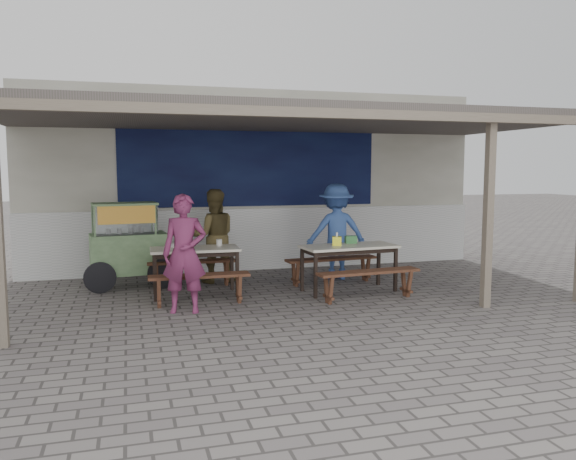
{
  "coord_description": "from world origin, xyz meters",
  "views": [
    {
      "loc": [
        -2.52,
        -7.68,
        1.96
      ],
      "look_at": [
        -0.07,
        0.9,
        0.99
      ],
      "focal_mm": 35.0,
      "sensor_mm": 36.0,
      "label": 1
    }
  ],
  "objects_px": {
    "bench_left_street": "(199,282)",
    "tissue_box": "(337,241)",
    "patron_street_side": "(184,253)",
    "bench_left_wall": "(192,267)",
    "table_right": "(349,250)",
    "table_left": "(195,253)",
    "bench_right_street": "(369,278)",
    "donation_box": "(351,240)",
    "condiment_bowl": "(174,246)",
    "patron_wall_side": "(214,236)",
    "vendor_cart": "(128,242)",
    "patron_right_table": "(336,232)",
    "bench_right_wall": "(331,264)",
    "condiment_jar": "(219,242)"
  },
  "relations": [
    {
      "from": "bench_left_wall",
      "to": "bench_right_wall",
      "type": "relative_size",
      "value": 0.89
    },
    {
      "from": "bench_right_wall",
      "to": "patron_right_table",
      "type": "xyz_separation_m",
      "value": [
        0.23,
        0.38,
        0.51
      ]
    },
    {
      "from": "vendor_cart",
      "to": "patron_wall_side",
      "type": "relative_size",
      "value": 1.07
    },
    {
      "from": "table_right",
      "to": "bench_right_street",
      "type": "relative_size",
      "value": 0.96
    },
    {
      "from": "bench_right_wall",
      "to": "patron_wall_side",
      "type": "relative_size",
      "value": 1.01
    },
    {
      "from": "table_right",
      "to": "condiment_bowl",
      "type": "distance_m",
      "value": 2.77
    },
    {
      "from": "table_right",
      "to": "condiment_bowl",
      "type": "xyz_separation_m",
      "value": [
        -2.72,
        0.52,
        0.1
      ]
    },
    {
      "from": "bench_left_street",
      "to": "patron_street_side",
      "type": "distance_m",
      "value": 0.64
    },
    {
      "from": "bench_left_wall",
      "to": "donation_box",
      "type": "height_order",
      "value": "donation_box"
    },
    {
      "from": "condiment_jar",
      "to": "tissue_box",
      "type": "bearing_deg",
      "value": -15.18
    },
    {
      "from": "patron_wall_side",
      "to": "bench_right_wall",
      "type": "bearing_deg",
      "value": 162.41
    },
    {
      "from": "table_left",
      "to": "patron_street_side",
      "type": "xyz_separation_m",
      "value": [
        -0.26,
        -1.0,
        0.15
      ]
    },
    {
      "from": "bench_right_wall",
      "to": "donation_box",
      "type": "relative_size",
      "value": 8.95
    },
    {
      "from": "table_left",
      "to": "bench_right_street",
      "type": "xyz_separation_m",
      "value": [
        2.47,
        -1.04,
        -0.33
      ]
    },
    {
      "from": "patron_street_side",
      "to": "tissue_box",
      "type": "distance_m",
      "value": 2.56
    },
    {
      "from": "condiment_bowl",
      "to": "patron_wall_side",
      "type": "bearing_deg",
      "value": 47.66
    },
    {
      "from": "donation_box",
      "to": "condiment_bowl",
      "type": "xyz_separation_m",
      "value": [
        -2.84,
        0.3,
        -0.04
      ]
    },
    {
      "from": "bench_left_wall",
      "to": "vendor_cart",
      "type": "xyz_separation_m",
      "value": [
        -1.02,
        0.29,
        0.43
      ]
    },
    {
      "from": "bench_right_street",
      "to": "patron_right_table",
      "type": "distance_m",
      "value": 1.77
    },
    {
      "from": "condiment_bowl",
      "to": "vendor_cart",
      "type": "bearing_deg",
      "value": 130.98
    },
    {
      "from": "bench_left_street",
      "to": "tissue_box",
      "type": "height_order",
      "value": "tissue_box"
    },
    {
      "from": "bench_right_wall",
      "to": "donation_box",
      "type": "height_order",
      "value": "donation_box"
    },
    {
      "from": "patron_street_side",
      "to": "patron_right_table",
      "type": "xyz_separation_m",
      "value": [
        2.84,
        1.65,
        0.04
      ]
    },
    {
      "from": "bench_right_wall",
      "to": "patron_wall_side",
      "type": "xyz_separation_m",
      "value": [
        -1.93,
        0.67,
        0.47
      ]
    },
    {
      "from": "bench_left_wall",
      "to": "patron_street_side",
      "type": "xyz_separation_m",
      "value": [
        -0.27,
        -1.64,
        0.48
      ]
    },
    {
      "from": "table_right",
      "to": "tissue_box",
      "type": "relative_size",
      "value": 11.1
    },
    {
      "from": "vendor_cart",
      "to": "patron_wall_side",
      "type": "bearing_deg",
      "value": -6.04
    },
    {
      "from": "patron_wall_side",
      "to": "table_right",
      "type": "bearing_deg",
      "value": 147.75
    },
    {
      "from": "condiment_jar",
      "to": "bench_right_wall",
      "type": "bearing_deg",
      "value": 3.56
    },
    {
      "from": "table_left",
      "to": "vendor_cart",
      "type": "xyz_separation_m",
      "value": [
        -1.0,
        0.94,
        0.1
      ]
    },
    {
      "from": "table_left",
      "to": "patron_street_side",
      "type": "height_order",
      "value": "patron_street_side"
    },
    {
      "from": "bench_left_street",
      "to": "condiment_bowl",
      "type": "bearing_deg",
      "value": 111.81
    },
    {
      "from": "donation_box",
      "to": "table_right",
      "type": "bearing_deg",
      "value": -118.67
    },
    {
      "from": "bench_right_street",
      "to": "table_right",
      "type": "bearing_deg",
      "value": 90.0
    },
    {
      "from": "table_left",
      "to": "bench_right_wall",
      "type": "bearing_deg",
      "value": 8.17
    },
    {
      "from": "table_right",
      "to": "table_left",
      "type": "bearing_deg",
      "value": 166.35
    },
    {
      "from": "tissue_box",
      "to": "bench_right_street",
      "type": "bearing_deg",
      "value": -70.69
    },
    {
      "from": "bench_left_street",
      "to": "bench_left_wall",
      "type": "relative_size",
      "value": 1.0
    },
    {
      "from": "vendor_cart",
      "to": "bench_right_street",
      "type": "bearing_deg",
      "value": -36.31
    },
    {
      "from": "table_right",
      "to": "patron_street_side",
      "type": "xyz_separation_m",
      "value": [
        -2.67,
        -0.62,
        0.14
      ]
    },
    {
      "from": "bench_right_wall",
      "to": "condiment_jar",
      "type": "height_order",
      "value": "condiment_jar"
    },
    {
      "from": "bench_right_street",
      "to": "patron_wall_side",
      "type": "xyz_separation_m",
      "value": [
        -2.03,
        1.99,
        0.47
      ]
    },
    {
      "from": "patron_street_side",
      "to": "condiment_jar",
      "type": "relative_size",
      "value": 15.85
    },
    {
      "from": "donation_box",
      "to": "bench_right_wall",
      "type": "bearing_deg",
      "value": 111.32
    },
    {
      "from": "table_left",
      "to": "patron_right_table",
      "type": "height_order",
      "value": "patron_right_table"
    },
    {
      "from": "patron_street_side",
      "to": "bench_left_street",
      "type": "bearing_deg",
      "value": 67.33
    },
    {
      "from": "tissue_box",
      "to": "condiment_jar",
      "type": "xyz_separation_m",
      "value": [
        -1.82,
        0.49,
        -0.02
      ]
    },
    {
      "from": "table_left",
      "to": "bench_left_wall",
      "type": "relative_size",
      "value": 0.94
    },
    {
      "from": "bench_right_street",
      "to": "bench_left_street",
      "type": "bearing_deg",
      "value": 166.35
    },
    {
      "from": "donation_box",
      "to": "condiment_bowl",
      "type": "height_order",
      "value": "donation_box"
    }
  ]
}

